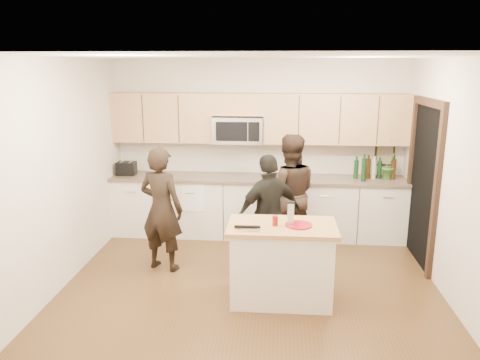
# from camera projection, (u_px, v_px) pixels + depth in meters

# --- Properties ---
(floor) EXTENTS (4.50, 4.50, 0.00)m
(floor) POSITION_uv_depth(u_px,v_px,m) (251.00, 283.00, 5.76)
(floor) COLOR #50341B
(floor) RESTS_ON ground
(room_shell) EXTENTS (4.52, 4.02, 2.71)m
(room_shell) POSITION_uv_depth(u_px,v_px,m) (252.00, 144.00, 5.35)
(room_shell) COLOR beige
(room_shell) RESTS_ON ground
(back_cabinetry) EXTENTS (4.50, 0.66, 0.94)m
(back_cabinetry) POSITION_uv_depth(u_px,v_px,m) (257.00, 206.00, 7.29)
(back_cabinetry) COLOR silver
(back_cabinetry) RESTS_ON ground
(upper_cabinetry) EXTENTS (4.50, 0.33, 0.75)m
(upper_cabinetry) POSITION_uv_depth(u_px,v_px,m) (261.00, 117.00, 7.10)
(upper_cabinetry) COLOR tan
(upper_cabinetry) RESTS_ON ground
(microwave) EXTENTS (0.76, 0.41, 0.40)m
(microwave) POSITION_uv_depth(u_px,v_px,m) (238.00, 130.00, 7.13)
(microwave) COLOR silver
(microwave) RESTS_ON ground
(doorway) EXTENTS (0.06, 1.25, 2.20)m
(doorway) POSITION_uv_depth(u_px,v_px,m) (423.00, 178.00, 6.18)
(doorway) COLOR black
(doorway) RESTS_ON ground
(framed_picture) EXTENTS (0.30, 0.03, 0.38)m
(framed_picture) POSITION_uv_depth(u_px,v_px,m) (385.00, 154.00, 7.22)
(framed_picture) COLOR black
(framed_picture) RESTS_ON ground
(dish_towel) EXTENTS (0.34, 0.60, 0.48)m
(dish_towel) POSITION_uv_depth(u_px,v_px,m) (195.00, 188.00, 7.10)
(dish_towel) COLOR white
(dish_towel) RESTS_ON ground
(island) EXTENTS (1.20, 0.70, 0.90)m
(island) POSITION_uv_depth(u_px,v_px,m) (281.00, 262.00, 5.25)
(island) COLOR silver
(island) RESTS_ON ground
(red_plate) EXTENTS (0.30, 0.30, 0.02)m
(red_plate) POSITION_uv_depth(u_px,v_px,m) (299.00, 225.00, 5.11)
(red_plate) COLOR maroon
(red_plate) RESTS_ON island
(box_grater) EXTENTS (0.09, 0.05, 0.25)m
(box_grater) POSITION_uv_depth(u_px,v_px,m) (291.00, 213.00, 5.10)
(box_grater) COLOR silver
(box_grater) RESTS_ON red_plate
(drink_glass) EXTENTS (0.06, 0.06, 0.11)m
(drink_glass) POSITION_uv_depth(u_px,v_px,m) (275.00, 221.00, 5.10)
(drink_glass) COLOR maroon
(drink_glass) RESTS_ON island
(cutting_board) EXTENTS (0.25, 0.20, 0.02)m
(cutting_board) POSITION_uv_depth(u_px,v_px,m) (246.00, 225.00, 5.12)
(cutting_board) COLOR #AC7548
(cutting_board) RESTS_ON island
(tongs) EXTENTS (0.28, 0.03, 0.02)m
(tongs) POSITION_uv_depth(u_px,v_px,m) (247.00, 227.00, 5.00)
(tongs) COLOR black
(tongs) RESTS_ON cutting_board
(knife) EXTENTS (0.20, 0.03, 0.01)m
(knife) POSITION_uv_depth(u_px,v_px,m) (250.00, 230.00, 4.93)
(knife) COLOR silver
(knife) RESTS_ON cutting_board
(toaster) EXTENTS (0.28, 0.21, 0.21)m
(toaster) POSITION_uv_depth(u_px,v_px,m) (127.00, 168.00, 7.29)
(toaster) COLOR black
(toaster) RESTS_ON back_cabinetry
(bottle_cluster) EXTENTS (0.62, 0.27, 0.40)m
(bottle_cluster) POSITION_uv_depth(u_px,v_px,m) (373.00, 167.00, 7.00)
(bottle_cluster) COLOR black
(bottle_cluster) RESTS_ON back_cabinetry
(orchid) EXTENTS (0.29, 0.29, 0.41)m
(orchid) POSITION_uv_depth(u_px,v_px,m) (389.00, 166.00, 7.00)
(orchid) COLOR #396A2A
(orchid) RESTS_ON back_cabinetry
(woman_left) EXTENTS (0.68, 0.55, 1.62)m
(woman_left) POSITION_uv_depth(u_px,v_px,m) (161.00, 209.00, 5.99)
(woman_left) COLOR black
(woman_left) RESTS_ON ground
(woman_center) EXTENTS (0.87, 0.71, 1.70)m
(woman_center) POSITION_uv_depth(u_px,v_px,m) (289.00, 194.00, 6.57)
(woman_center) COLOR black
(woman_center) RESTS_ON ground
(woman_right) EXTENTS (0.97, 0.78, 1.54)m
(woman_right) POSITION_uv_depth(u_px,v_px,m) (269.00, 214.00, 5.93)
(woman_right) COLOR black
(woman_right) RESTS_ON ground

